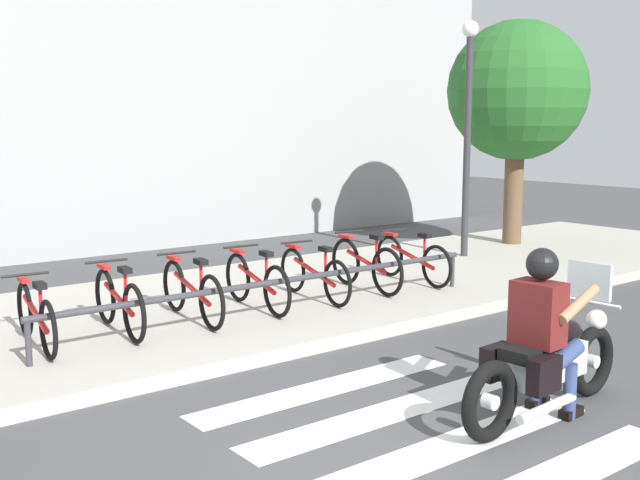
{
  "coord_description": "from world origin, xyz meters",
  "views": [
    {
      "loc": [
        -3.37,
        -3.71,
        2.42
      ],
      "look_at": [
        1.42,
        2.47,
        1.23
      ],
      "focal_mm": 42.82,
      "sensor_mm": 36.0,
      "label": 1
    }
  ],
  "objects": [
    {
      "name": "ground_plane",
      "position": [
        0.0,
        0.0,
        0.0
      ],
      "size": [
        48.0,
        48.0,
        0.0
      ],
      "primitive_type": "plane",
      "color": "#424244"
    },
    {
      "name": "sidewalk",
      "position": [
        0.0,
        4.68,
        0.07
      ],
      "size": [
        24.0,
        4.4,
        0.15
      ],
      "primitive_type": "cube",
      "color": "#A8A399",
      "rests_on": "ground"
    },
    {
      "name": "crosswalk_stripe_2",
      "position": [
        0.82,
        0.0,
        0.0
      ],
      "size": [
        2.8,
        0.4,
        0.01
      ],
      "primitive_type": "cube",
      "color": "white",
      "rests_on": "ground"
    },
    {
      "name": "crosswalk_stripe_3",
      "position": [
        0.82,
        0.8,
        0.0
      ],
      "size": [
        2.8,
        0.4,
        0.01
      ],
      "primitive_type": "cube",
      "color": "white",
      "rests_on": "ground"
    },
    {
      "name": "crosswalk_stripe_4",
      "position": [
        0.82,
        1.6,
        0.0
      ],
      "size": [
        2.8,
        0.4,
        0.01
      ],
      "primitive_type": "cube",
      "color": "white",
      "rests_on": "ground"
    },
    {
      "name": "motorcycle",
      "position": [
        1.84,
        -0.06,
        0.46
      ],
      "size": [
        2.16,
        0.67,
        1.23
      ],
      "color": "black",
      "rests_on": "ground"
    },
    {
      "name": "rider",
      "position": [
        1.76,
        -0.06,
        0.83
      ],
      "size": [
        0.65,
        0.56,
        1.44
      ],
      "color": "#591919",
      "rests_on": "ground"
    },
    {
      "name": "bicycle_0",
      "position": [
        -1.03,
        4.02,
        0.48
      ],
      "size": [
        0.48,
        1.58,
        0.72
      ],
      "color": "black",
      "rests_on": "sidewalk"
    },
    {
      "name": "bicycle_1",
      "position": [
        -0.14,
        4.02,
        0.5
      ],
      "size": [
        0.48,
        1.59,
        0.77
      ],
      "color": "black",
      "rests_on": "sidewalk"
    },
    {
      "name": "bicycle_2",
      "position": [
        0.75,
        4.02,
        0.5
      ],
      "size": [
        0.48,
        1.69,
        0.76
      ],
      "color": "black",
      "rests_on": "sidewalk"
    },
    {
      "name": "bicycle_3",
      "position": [
        1.64,
        4.02,
        0.5
      ],
      "size": [
        0.48,
        1.64,
        0.76
      ],
      "color": "black",
      "rests_on": "sidewalk"
    },
    {
      "name": "bicycle_4",
      "position": [
        2.53,
        4.02,
        0.49
      ],
      "size": [
        0.48,
        1.67,
        0.73
      ],
      "color": "black",
      "rests_on": "sidewalk"
    },
    {
      "name": "bicycle_5",
      "position": [
        3.42,
        4.02,
        0.51
      ],
      "size": [
        0.48,
        1.61,
        0.8
      ],
      "color": "black",
      "rests_on": "sidewalk"
    },
    {
      "name": "bicycle_6",
      "position": [
        4.31,
        4.02,
        0.49
      ],
      "size": [
        0.48,
        1.66,
        0.74
      ],
      "color": "black",
      "rests_on": "sidewalk"
    },
    {
      "name": "bike_rack",
      "position": [
        1.64,
        3.47,
        0.58
      ],
      "size": [
        5.94,
        0.07,
        0.49
      ],
      "color": "#333338",
      "rests_on": "sidewalk"
    },
    {
      "name": "street_lamp",
      "position": [
        6.63,
        5.08,
        2.51
      ],
      "size": [
        0.28,
        0.28,
        4.12
      ],
      "color": "#2D2D33",
      "rests_on": "ground"
    },
    {
      "name": "tree_near_rack",
      "position": [
        8.43,
        5.48,
        3.01
      ],
      "size": [
        2.6,
        2.6,
        4.34
      ],
      "color": "brown",
      "rests_on": "ground"
    }
  ]
}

